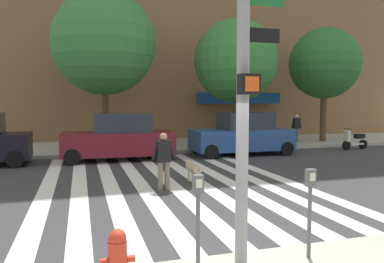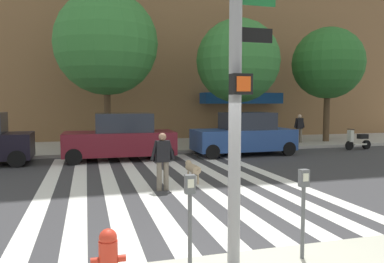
{
  "view_description": "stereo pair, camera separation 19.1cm",
  "coord_description": "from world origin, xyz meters",
  "views": [
    {
      "loc": [
        -2.28,
        -5.29,
        2.51
      ],
      "look_at": [
        1.29,
        6.68,
        1.52
      ],
      "focal_mm": 35.11,
      "sensor_mm": 36.0,
      "label": 1
    },
    {
      "loc": [
        -2.09,
        -5.34,
        2.51
      ],
      "look_at": [
        1.29,
        6.68,
        1.52
      ],
      "focal_mm": 35.11,
      "sensor_mm": 36.0,
      "label": 2
    }
  ],
  "objects": [
    {
      "name": "dog_on_leash",
      "position": [
        1.05,
        5.77,
        0.44
      ],
      "size": [
        0.31,
        1.14,
        0.65
      ],
      "color": "tan",
      "rests_on": "ground_plane"
    },
    {
      "name": "pedestrian_dog_walker",
      "position": [
        -0.04,
        5.0,
        0.93
      ],
      "size": [
        0.71,
        0.27,
        1.64
      ],
      "color": "#6B6051",
      "rests_on": "ground_plane"
    },
    {
      "name": "sidewalk_far",
      "position": [
        0.0,
        15.26,
        0.07
      ],
      "size": [
        80.0,
        6.0,
        0.15
      ],
      "primitive_type": "cube",
      "color": "#A39F96",
      "rests_on": "ground_plane"
    },
    {
      "name": "fire_hydrant",
      "position": [
        -1.86,
        -0.61,
        0.52
      ],
      "size": [
        0.44,
        0.32,
        0.76
      ],
      "color": "red",
      "rests_on": "sidewalk_near"
    },
    {
      "name": "traffic_light_pole",
      "position": [
        -0.06,
        -0.45,
        3.52
      ],
      "size": [
        0.74,
        0.46,
        5.8
      ],
      "color": "gray",
      "rests_on": "sidewalk_near"
    },
    {
      "name": "parked_car_third_in_line",
      "position": [
        5.09,
        11.02,
        0.94
      ],
      "size": [
        4.79,
        2.13,
        2.01
      ],
      "color": "navy",
      "rests_on": "ground_plane"
    },
    {
      "name": "street_tree_further",
      "position": [
        11.77,
        14.1,
        4.78
      ],
      "size": [
        4.2,
        4.2,
        6.75
      ],
      "color": "#4C3823",
      "rests_on": "sidewalk_far"
    },
    {
      "name": "street_tree_middle",
      "position": [
        5.76,
        13.46,
        4.69
      ],
      "size": [
        4.46,
        4.46,
        6.77
      ],
      "color": "#4C3823",
      "rests_on": "sidewalk_far"
    },
    {
      "name": "pedestrian_bystander",
      "position": [
        9.78,
        13.83,
        1.08
      ],
      "size": [
        0.7,
        0.24,
        1.64
      ],
      "color": "#6B6051",
      "rests_on": "sidewalk_far"
    },
    {
      "name": "parked_scooter",
      "position": [
        11.66,
        11.19,
        0.48
      ],
      "size": [
        1.63,
        0.5,
        1.11
      ],
      "color": "black",
      "rests_on": "ground_plane"
    },
    {
      "name": "crosswalk_stripes",
      "position": [
        0.35,
        6.13,
        0.0
      ],
      "size": [
        7.65,
        11.66,
        0.01
      ],
      "color": "silver",
      "rests_on": "ground_plane"
    },
    {
      "name": "parking_meter_second_along",
      "position": [
        -0.74,
        -0.43,
        1.03
      ],
      "size": [
        0.14,
        0.11,
        1.36
      ],
      "color": "#515456",
      "rests_on": "sidewalk_near"
    },
    {
      "name": "ground_plane",
      "position": [
        0.0,
        6.13,
        0.0
      ],
      "size": [
        160.0,
        160.0,
        0.0
      ],
      "primitive_type": "plane",
      "color": "#353538"
    },
    {
      "name": "parking_meter_curbside",
      "position": [
        1.0,
        -0.49,
        1.03
      ],
      "size": [
        0.14,
        0.11,
        1.36
      ],
      "color": "#515456",
      "rests_on": "sidewalk_near"
    },
    {
      "name": "street_tree_nearest",
      "position": [
        -1.06,
        14.02,
        5.4
      ],
      "size": [
        5.13,
        5.13,
        7.82
      ],
      "color": "#4C3823",
      "rests_on": "sidewalk_far"
    },
    {
      "name": "parked_car_behind_first",
      "position": [
        -0.68,
        11.02,
        0.96
      ],
      "size": [
        4.74,
        2.14,
        2.02
      ],
      "color": "maroon",
      "rests_on": "ground_plane"
    }
  ]
}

